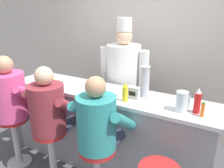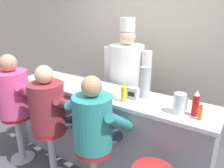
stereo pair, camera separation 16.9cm
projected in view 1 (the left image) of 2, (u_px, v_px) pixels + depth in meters
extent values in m
cube|color=beige|center=(144.00, 50.00, 3.59)|extent=(10.00, 0.06, 2.70)
cube|color=gray|center=(105.00, 130.00, 2.82)|extent=(2.59, 0.55, 1.01)
cube|color=silver|center=(104.00, 93.00, 2.65)|extent=(2.64, 0.57, 0.04)
cylinder|color=red|center=(197.00, 103.00, 2.06)|extent=(0.06, 0.06, 0.20)
cone|color=white|center=(199.00, 91.00, 2.02)|extent=(0.05, 0.05, 0.05)
cylinder|color=yellow|center=(125.00, 94.00, 2.33)|extent=(0.06, 0.06, 0.16)
cone|color=yellow|center=(125.00, 85.00, 2.29)|extent=(0.05, 0.05, 0.05)
cylinder|color=orange|center=(203.00, 110.00, 1.99)|extent=(0.03, 0.03, 0.13)
cylinder|color=#287F2D|center=(204.00, 103.00, 1.97)|extent=(0.02, 0.02, 0.01)
cylinder|color=silver|center=(182.00, 102.00, 2.09)|extent=(0.12, 0.12, 0.20)
cube|color=silver|center=(189.00, 102.00, 2.05)|extent=(0.01, 0.01, 0.12)
cylinder|color=white|center=(53.00, 80.00, 3.01)|extent=(0.23, 0.23, 0.02)
ellipsoid|color=#E0BC60|center=(53.00, 79.00, 3.00)|extent=(0.11, 0.08, 0.03)
cylinder|color=#4C7FB7|center=(57.00, 85.00, 2.77)|extent=(0.13, 0.13, 0.05)
cylinder|color=beige|center=(111.00, 95.00, 2.42)|extent=(0.08, 0.08, 0.08)
torus|color=beige|center=(115.00, 96.00, 2.39)|extent=(0.06, 0.01, 0.06)
cylinder|color=#B7BABF|center=(145.00, 82.00, 2.43)|extent=(0.10, 0.10, 0.34)
cylinder|color=silver|center=(146.00, 67.00, 2.37)|extent=(0.10, 0.10, 0.01)
cube|color=silver|center=(134.00, 93.00, 2.41)|extent=(0.13, 0.07, 0.13)
cube|color=black|center=(132.00, 94.00, 2.38)|extent=(0.08, 0.01, 0.05)
cylinder|color=#B2B5BA|center=(20.00, 162.00, 2.98)|extent=(0.32, 0.32, 0.02)
cylinder|color=#B2B5BA|center=(16.00, 141.00, 2.87)|extent=(0.08, 0.08, 0.65)
cylinder|color=red|center=(13.00, 119.00, 2.77)|extent=(0.38, 0.38, 0.05)
cylinder|color=#33384C|center=(20.00, 109.00, 2.97)|extent=(0.15, 0.41, 0.15)
cylinder|color=#33384C|center=(31.00, 112.00, 2.88)|extent=(0.15, 0.41, 0.15)
cylinder|color=#E54C8C|center=(9.00, 96.00, 2.67)|extent=(0.41, 0.41, 0.58)
cylinder|color=#E54C8C|center=(4.00, 88.00, 2.87)|extent=(0.11, 0.44, 0.35)
cylinder|color=#E54C8C|center=(31.00, 95.00, 2.63)|extent=(0.11, 0.44, 0.35)
sphere|color=tan|center=(4.00, 65.00, 2.54)|extent=(0.21, 0.21, 0.21)
cylinder|color=#B2B5BA|center=(52.00, 156.00, 2.58)|extent=(0.08, 0.08, 0.65)
cylinder|color=red|center=(50.00, 132.00, 2.47)|extent=(0.38, 0.38, 0.05)
cylinder|color=#33384C|center=(55.00, 120.00, 2.66)|extent=(0.14, 0.38, 0.14)
cylinder|color=#33384C|center=(67.00, 124.00, 2.57)|extent=(0.14, 0.38, 0.14)
cylinder|color=maroon|center=(47.00, 109.00, 2.38)|extent=(0.38, 0.38, 0.54)
cylinder|color=maroon|center=(39.00, 99.00, 2.57)|extent=(0.10, 0.41, 0.33)
cylinder|color=maroon|center=(71.00, 107.00, 2.34)|extent=(0.10, 0.41, 0.33)
sphere|color=#DBB28E|center=(44.00, 76.00, 2.26)|extent=(0.20, 0.20, 0.20)
cylinder|color=red|center=(97.00, 149.00, 2.17)|extent=(0.38, 0.38, 0.05)
cylinder|color=#33384C|center=(99.00, 134.00, 2.36)|extent=(0.14, 0.38, 0.14)
cylinder|color=#33384C|center=(115.00, 139.00, 2.27)|extent=(0.14, 0.38, 0.14)
cylinder|color=teal|center=(97.00, 123.00, 2.08)|extent=(0.38, 0.38, 0.54)
cylinder|color=teal|center=(83.00, 111.00, 2.27)|extent=(0.10, 0.41, 0.33)
cylinder|color=teal|center=(124.00, 122.00, 2.05)|extent=(0.10, 0.41, 0.33)
sphere|color=tan|center=(96.00, 87.00, 1.96)|extent=(0.20, 0.20, 0.20)
cube|color=#232328|center=(123.00, 117.00, 3.33)|extent=(0.36, 0.20, 0.87)
cube|color=white|center=(121.00, 108.00, 3.22)|extent=(0.33, 0.02, 0.52)
cylinder|color=white|center=(124.00, 68.00, 3.08)|extent=(0.47, 0.47, 0.65)
sphere|color=#DBB28E|center=(124.00, 36.00, 2.94)|extent=(0.23, 0.23, 0.23)
cylinder|color=white|center=(124.00, 24.00, 2.88)|extent=(0.20, 0.20, 0.18)
cylinder|color=white|center=(105.00, 66.00, 3.22)|extent=(0.13, 0.13, 0.56)
cylinder|color=white|center=(144.00, 71.00, 2.94)|extent=(0.13, 0.13, 0.56)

